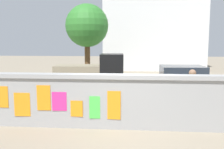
{
  "coord_description": "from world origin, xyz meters",
  "views": [
    {
      "loc": [
        0.22,
        -6.83,
        2.44
      ],
      "look_at": [
        -0.53,
        1.9,
        1.31
      ],
      "focal_mm": 39.45,
      "sensor_mm": 36.0,
      "label": 1
    }
  ],
  "objects_px": {
    "car_parked": "(179,81)",
    "motorcycle": "(89,93)",
    "tree_roadside": "(87,26)",
    "bicycle_near": "(43,92)",
    "person_walking": "(192,90)",
    "auto_rickshaw_truck": "(93,72)"
  },
  "relations": [
    {
      "from": "bicycle_near",
      "to": "tree_roadside",
      "type": "height_order",
      "value": "tree_roadside"
    },
    {
      "from": "car_parked",
      "to": "motorcycle",
      "type": "bearing_deg",
      "value": -153.82
    },
    {
      "from": "bicycle_near",
      "to": "motorcycle",
      "type": "bearing_deg",
      "value": -13.16
    },
    {
      "from": "auto_rickshaw_truck",
      "to": "car_parked",
      "type": "distance_m",
      "value": 4.51
    },
    {
      "from": "motorcycle",
      "to": "tree_roadside",
      "type": "bearing_deg",
      "value": 100.82
    },
    {
      "from": "bicycle_near",
      "to": "person_walking",
      "type": "xyz_separation_m",
      "value": [
        5.63,
        -2.12,
        0.62
      ]
    },
    {
      "from": "motorcycle",
      "to": "bicycle_near",
      "type": "height_order",
      "value": "bicycle_near"
    },
    {
      "from": "auto_rickshaw_truck",
      "to": "car_parked",
      "type": "relative_size",
      "value": 0.96
    },
    {
      "from": "auto_rickshaw_truck",
      "to": "person_walking",
      "type": "bearing_deg",
      "value": -52.59
    },
    {
      "from": "motorcycle",
      "to": "bicycle_near",
      "type": "relative_size",
      "value": 1.12
    },
    {
      "from": "tree_roadside",
      "to": "car_parked",
      "type": "bearing_deg",
      "value": -45.36
    },
    {
      "from": "tree_roadside",
      "to": "motorcycle",
      "type": "bearing_deg",
      "value": -79.18
    },
    {
      "from": "motorcycle",
      "to": "car_parked",
      "type": "bearing_deg",
      "value": 26.18
    },
    {
      "from": "car_parked",
      "to": "bicycle_near",
      "type": "height_order",
      "value": "car_parked"
    },
    {
      "from": "bicycle_near",
      "to": "auto_rickshaw_truck",
      "type": "bearing_deg",
      "value": 61.11
    },
    {
      "from": "motorcycle",
      "to": "tree_roadside",
      "type": "height_order",
      "value": "tree_roadside"
    },
    {
      "from": "auto_rickshaw_truck",
      "to": "tree_roadside",
      "type": "relative_size",
      "value": 0.73
    },
    {
      "from": "auto_rickshaw_truck",
      "to": "person_walking",
      "type": "height_order",
      "value": "auto_rickshaw_truck"
    },
    {
      "from": "bicycle_near",
      "to": "person_walking",
      "type": "relative_size",
      "value": 1.03
    },
    {
      "from": "motorcycle",
      "to": "auto_rickshaw_truck",
      "type": "bearing_deg",
      "value": 96.03
    },
    {
      "from": "auto_rickshaw_truck",
      "to": "motorcycle",
      "type": "relative_size",
      "value": 1.96
    },
    {
      "from": "person_walking",
      "to": "auto_rickshaw_truck",
      "type": "bearing_deg",
      "value": 127.41
    }
  ]
}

